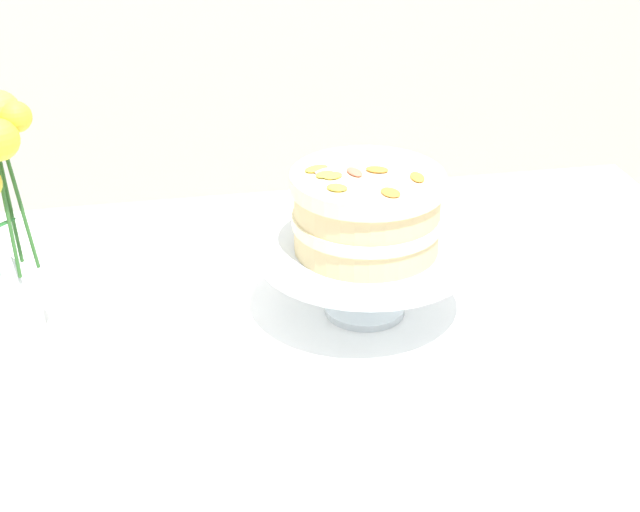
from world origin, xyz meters
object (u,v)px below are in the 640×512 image
cake_stand (366,260)px  flower_vase (3,216)px  layer_cake (367,211)px  dining_table (292,419)px

cake_stand → flower_vase: size_ratio=0.90×
layer_cake → flower_vase: flower_vase is taller
cake_stand → layer_cake: 0.07m
dining_table → cake_stand: cake_stand is taller
cake_stand → layer_cake: bearing=-160.1°
cake_stand → dining_table: bearing=-141.2°
dining_table → flower_vase: bearing=156.8°
cake_stand → layer_cake: size_ratio=1.44×
dining_table → layer_cake: bearing=38.8°
cake_stand → flower_vase: bearing=173.7°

